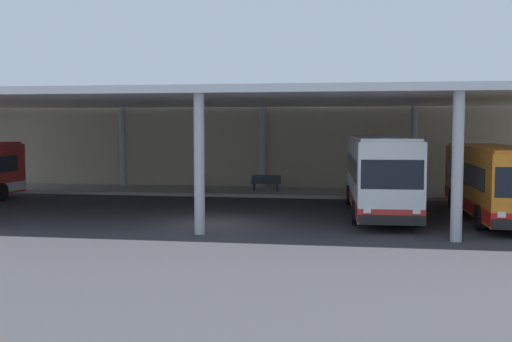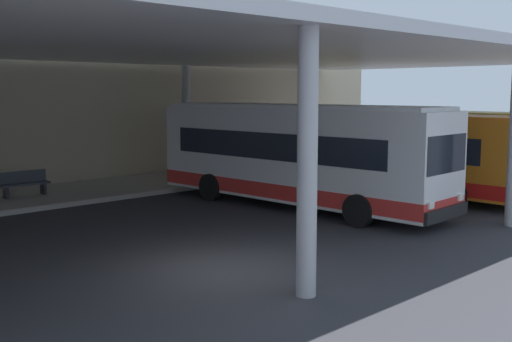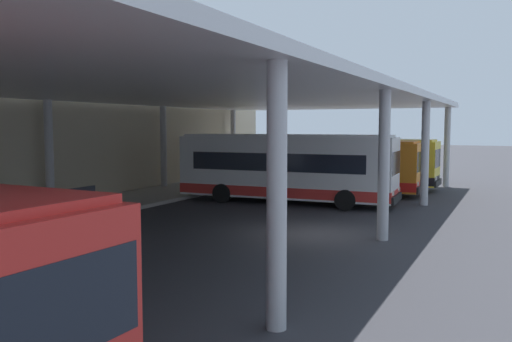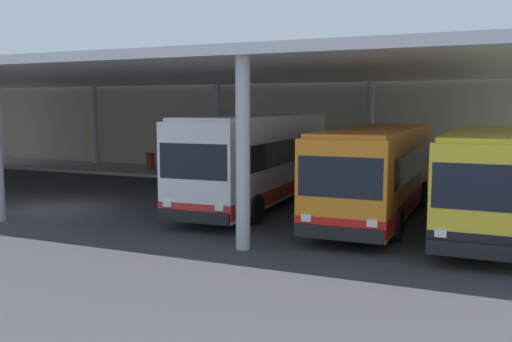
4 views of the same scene
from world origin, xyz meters
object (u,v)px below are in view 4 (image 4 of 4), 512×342
at_px(bus_far_bay, 489,178).
at_px(trash_bin, 150,161).
at_px(bus_middle_bay, 377,171).
at_px(bench_waiting, 210,164).
at_px(bus_second_bay, 259,159).

xyz_separation_m(bus_far_bay, trash_bin, (-18.85, 8.71, -0.98)).
relative_size(bus_middle_bay, trash_bin, 10.77).
bearing_deg(bench_waiting, trash_bin, -176.43).
relative_size(bus_middle_bay, bench_waiting, 5.87).
xyz_separation_m(bus_middle_bay, bus_far_bay, (3.63, -0.46, 0.00)).
height_order(bus_far_bay, bench_waiting, bus_far_bay).
distance_m(bus_far_bay, bench_waiting, 17.42).
bearing_deg(bus_far_bay, bench_waiting, 148.99).
xyz_separation_m(bus_middle_bay, bench_waiting, (-11.28, 8.50, -0.99)).
bearing_deg(bus_far_bay, bus_second_bay, 171.72).
height_order(bus_second_bay, bus_middle_bay, bus_second_bay).
height_order(bench_waiting, trash_bin, trash_bin).
bearing_deg(bus_middle_bay, bus_second_bay, 170.92).
bearing_deg(bench_waiting, bus_middle_bay, -37.02).
relative_size(bus_far_bay, bench_waiting, 5.86).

